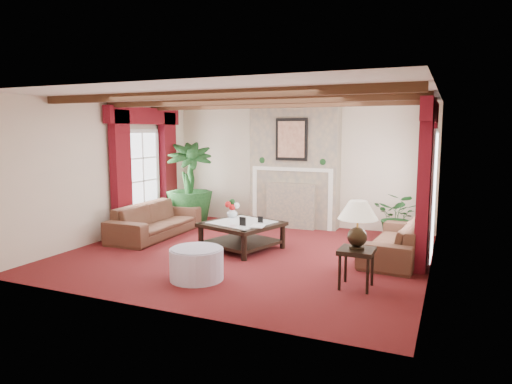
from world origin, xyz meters
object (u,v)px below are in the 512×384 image
at_px(potted_palm, 190,201).
at_px(ottoman, 197,264).
at_px(sofa_left, 156,215).
at_px(coffee_table, 242,236).
at_px(sofa_right, 397,234).
at_px(side_table, 356,268).

bearing_deg(potted_palm, ottoman, -56.98).
relative_size(potted_palm, ottoman, 2.75).
bearing_deg(sofa_left, potted_palm, -1.08).
bearing_deg(potted_palm, coffee_table, -37.44).
height_order(sofa_right, potted_palm, potted_palm).
distance_m(potted_palm, ottoman, 4.07).
relative_size(coffee_table, side_table, 2.20).
relative_size(sofa_left, ottoman, 2.93).
bearing_deg(sofa_right, ottoman, -42.46).
xyz_separation_m(potted_palm, ottoman, (2.21, -3.40, -0.30)).
bearing_deg(sofa_left, side_table, -110.61).
xyz_separation_m(coffee_table, side_table, (2.31, -1.24, 0.03)).
height_order(potted_palm, coffee_table, potted_palm).
height_order(sofa_right, ottoman, sofa_right).
bearing_deg(potted_palm, sofa_left, -89.33).
bearing_deg(side_table, potted_palm, 147.17).
bearing_deg(coffee_table, ottoman, -68.84).
distance_m(sofa_right, ottoman, 3.44).
bearing_deg(side_table, ottoman, -165.52).
distance_m(potted_palm, side_table, 5.24).
relative_size(sofa_left, side_table, 4.17).
xyz_separation_m(sofa_right, coffee_table, (-2.64, -0.53, -0.17)).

